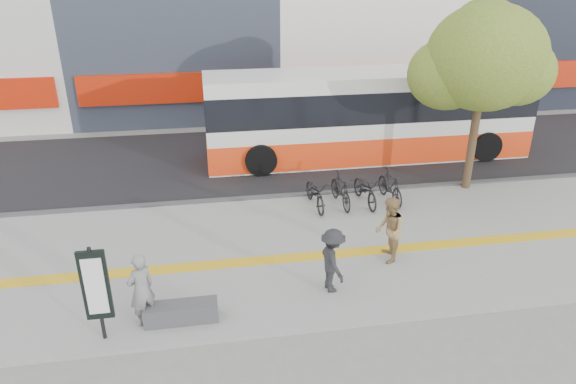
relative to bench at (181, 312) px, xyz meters
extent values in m
plane|color=slate|center=(2.60, 1.20, -0.30)|extent=(120.00, 120.00, 0.00)
cube|color=slate|center=(2.60, 2.70, -0.27)|extent=(40.00, 7.00, 0.08)
cube|color=gold|center=(2.60, 2.20, -0.22)|extent=(40.00, 0.45, 0.01)
cube|color=black|center=(2.60, 10.20, -0.28)|extent=(40.00, 8.00, 0.06)
cube|color=#3A393C|center=(2.60, 6.20, -0.23)|extent=(40.00, 0.25, 0.14)
cube|color=red|center=(4.60, 15.25, 1.70)|extent=(19.00, 0.50, 1.40)
cube|color=#3A393C|center=(0.00, 0.00, 0.00)|extent=(1.60, 0.45, 0.45)
cylinder|color=black|center=(-1.60, -0.30, 0.88)|extent=(0.08, 0.08, 2.20)
cube|color=black|center=(-1.60, -0.30, 1.09)|extent=(0.55, 0.08, 1.60)
cube|color=white|center=(-1.60, -0.35, 1.09)|extent=(0.40, 0.02, 1.30)
cylinder|color=#3D2C1B|center=(9.80, 5.90, 1.38)|extent=(0.28, 0.28, 3.20)
ellipsoid|color=#456822|center=(9.80, 5.90, 4.29)|extent=(3.80, 3.80, 3.42)
ellipsoid|color=#456822|center=(8.80, 6.40, 3.69)|extent=(2.60, 2.60, 2.34)
ellipsoid|color=#456822|center=(10.70, 5.50, 3.90)|extent=(2.40, 2.40, 2.16)
ellipsoid|color=#456822|center=(10.10, 6.70, 5.10)|extent=(2.20, 2.20, 1.98)
cube|color=silver|center=(7.32, 9.70, 1.49)|extent=(13.00, 2.71, 3.47)
cube|color=#F13C13|center=(7.32, 9.70, 0.35)|extent=(13.02, 2.73, 1.08)
cube|color=black|center=(7.32, 9.70, 2.08)|extent=(13.02, 2.73, 1.19)
cylinder|color=black|center=(2.77, 8.35, 0.35)|extent=(1.19, 0.38, 1.19)
cylinder|color=black|center=(2.77, 11.05, 0.35)|extent=(1.19, 0.38, 1.19)
cylinder|color=black|center=(11.87, 8.35, 0.35)|extent=(1.19, 0.38, 1.19)
cylinder|color=black|center=(11.87, 11.05, 0.35)|extent=(1.19, 0.38, 1.19)
imported|color=black|center=(4.17, 5.20, 0.28)|extent=(0.80, 1.95, 1.00)
imported|color=black|center=(5.01, 5.20, 0.33)|extent=(0.65, 1.88, 1.11)
imported|color=black|center=(5.85, 5.20, 0.28)|extent=(0.80, 1.95, 1.00)
imported|color=black|center=(6.69, 5.20, 0.33)|extent=(0.65, 1.88, 1.11)
imported|color=black|center=(-0.80, 0.10, 0.63)|extent=(0.75, 0.70, 1.71)
imported|color=#977649|center=(5.36, 1.69, 0.67)|extent=(0.83, 0.98, 1.78)
imported|color=#232325|center=(3.56, 0.61, 0.59)|extent=(0.74, 1.12, 1.63)
camera|label=1|loc=(0.79, -9.40, 6.97)|focal=31.70mm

